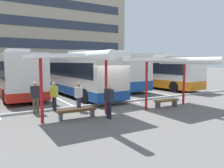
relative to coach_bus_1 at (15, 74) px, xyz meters
The scene contains 19 objects.
ground_plane 9.15m from the coach_bus_1, 60.38° to the right, with size 160.00×160.00×0.00m, color slate.
terminal_building 29.74m from the coach_bus_1, 81.03° to the left, with size 42.39×12.84×21.98m.
coach_bus_1 is the anchor object (origin of this frame).
coach_bus_2 4.98m from the coach_bus_1, 32.74° to the right, with size 3.12×11.41×3.55m.
coach_bus_3 8.64m from the coach_bus_1, ahead, with size 2.85×10.24×3.74m.
coach_bus_4 13.12m from the coach_bus_1, ahead, with size 3.32×11.40×3.50m.
lane_stripe_2 3.22m from the coach_bus_1, 29.14° to the right, with size 0.16×14.00×0.01m, color white.
lane_stripe_3 6.87m from the coach_bus_1, 11.47° to the right, with size 0.16×14.00×0.01m, color white.
lane_stripe_4 10.88m from the coach_bus_1, ahead, with size 0.16×14.00×0.01m, color white.
lane_stripe_5 14.96m from the coach_bus_1, ahead, with size 0.16×14.00×0.01m, color white.
waiting_shelter_0 10.28m from the coach_bus_1, 81.80° to the right, with size 4.26×4.78×3.15m.
bench_0 10.06m from the coach_bus_1, 81.60° to the right, with size 1.91×0.50×0.45m.
waiting_shelter_1 12.59m from the coach_bus_1, 55.67° to the right, with size 4.05×5.18×2.95m.
bench_1 12.43m from the coach_bus_1, 55.05° to the right, with size 1.63×0.50×0.45m.
platform_kerb 8.94m from the coach_bus_1, 59.62° to the right, with size 44.00×0.24×0.12m, color #ADADA8.
waiting_passenger_0 7.81m from the coach_bus_1, 82.72° to the right, with size 0.37×0.51×1.59m.
waiting_passenger_1 8.76m from the coach_bus_1, 75.90° to the right, with size 0.50×0.42×1.55m.
waiting_passenger_2 7.91m from the coach_bus_1, 90.24° to the right, with size 0.50×0.24×1.70m.
waiting_passenger_3 11.05m from the coach_bus_1, 75.47° to the right, with size 0.30×0.50×1.64m.
Camera 1 is at (-6.83, -11.78, 2.73)m, focal length 35.15 mm.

